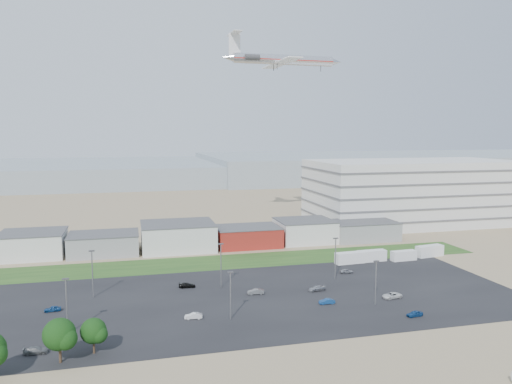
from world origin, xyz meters
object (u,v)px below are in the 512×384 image
object	(u,v)px
parked_car_10	(36,350)
parked_car_6	(187,285)
parked_car_2	(415,314)
parked_car_5	(53,309)
parked_car_1	(327,301)
parked_car_0	(392,295)
parked_car_4	(193,316)
parked_car_7	(256,291)
parked_car_12	(317,288)
box_trailer_a	(350,258)
parked_car_8	(347,271)
airliner	(284,60)

from	to	relation	value
parked_car_10	parked_car_6	bearing A→B (deg)	-42.22
parked_car_2	parked_car_5	xyz separation A→B (m)	(-69.42, 20.46, -0.01)
parked_car_1	parked_car_5	xyz separation A→B (m)	(-55.47, 9.42, -0.01)
parked_car_0	parked_car_4	distance (m)	43.55
parked_car_6	parked_car_0	bearing A→B (deg)	-108.13
parked_car_6	parked_car_7	bearing A→B (deg)	-115.47
parked_car_10	parked_car_12	world-z (taller)	parked_car_12
box_trailer_a	parked_car_8	world-z (taller)	box_trailer_a
parked_car_6	parked_car_8	bearing A→B (deg)	-82.03
parked_car_2	parked_car_6	size ratio (longest dim) A/B	0.86
parked_car_12	parked_car_10	bearing A→B (deg)	-77.87
box_trailer_a	airliner	bearing A→B (deg)	85.75
parked_car_1	parked_car_2	size ratio (longest dim) A/B	1.02
parked_car_1	parked_car_10	xyz separation A→B (m)	(-55.23, -10.67, 0.02)
parked_car_0	parked_car_5	size ratio (longest dim) A/B	1.33
parked_car_12	box_trailer_a	bearing A→B (deg)	132.48
box_trailer_a	airliner	world-z (taller)	airliner
parked_car_8	parked_car_6	bearing A→B (deg)	98.34
parked_car_2	parked_car_5	world-z (taller)	parked_car_2
box_trailer_a	parked_car_1	distance (m)	34.82
parked_car_1	parked_car_10	world-z (taller)	parked_car_10
airliner	parked_car_7	distance (m)	107.65
parked_car_0	parked_car_7	xyz separation A→B (m)	(-28.15, 9.96, 0.01)
airliner	parked_car_8	distance (m)	95.06
parked_car_7	parked_car_1	bearing A→B (deg)	58.44
parked_car_4	parked_car_8	bearing A→B (deg)	123.86
box_trailer_a	parked_car_4	size ratio (longest dim) A/B	2.38
parked_car_1	parked_car_4	world-z (taller)	parked_car_4
parked_car_8	parked_car_12	world-z (taller)	parked_car_12
box_trailer_a	parked_car_8	distance (m)	10.36
parked_car_0	parked_car_10	world-z (taller)	parked_car_0
parked_car_6	parked_car_10	xyz separation A→B (m)	(-27.88, -29.16, 0.01)
parked_car_1	parked_car_12	distance (m)	8.79
box_trailer_a	parked_car_2	world-z (taller)	box_trailer_a
parked_car_0	parked_car_7	size ratio (longest dim) A/B	1.17
parked_car_6	parked_car_12	bearing A→B (deg)	-103.54
parked_car_1	parked_car_7	world-z (taller)	parked_car_7
parked_car_12	parked_car_4	bearing A→B (deg)	-77.65
parked_car_10	airliner	bearing A→B (deg)	-34.41
box_trailer_a	parked_car_10	xyz separation A→B (m)	(-73.98, -39.99, -0.96)
parked_car_2	parked_car_7	size ratio (longest dim) A/B	0.90
parked_car_0	parked_car_8	distance (m)	20.42
parked_car_12	parked_car_2	bearing A→B (deg)	26.25
parked_car_6	parked_car_7	distance (m)	16.73
parked_car_8	parked_car_12	bearing A→B (deg)	138.27
parked_car_4	parked_car_10	size ratio (longest dim) A/B	0.87
parked_car_8	parked_car_2	bearing A→B (deg)	-173.77
parked_car_7	parked_car_10	xyz separation A→B (m)	(-42.23, -20.57, -0.04)
parked_car_1	parked_car_12	xyz separation A→B (m)	(1.06, 8.72, 0.02)
parked_car_1	parked_car_6	world-z (taller)	parked_car_6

